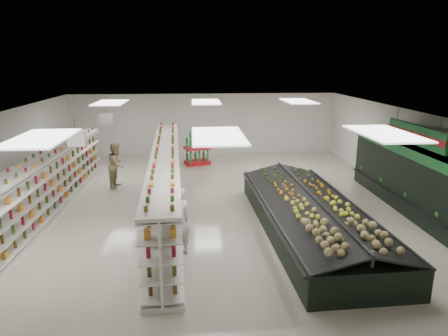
{
  "coord_description": "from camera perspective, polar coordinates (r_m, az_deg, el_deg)",
  "views": [
    {
      "loc": [
        -0.58,
        -13.1,
        4.83
      ],
      "look_at": [
        0.47,
        0.24,
        1.24
      ],
      "focal_mm": 32.0,
      "sensor_mm": 36.0,
      "label": 1
    }
  ],
  "objects": [
    {
      "name": "wall_front",
      "position": [
        6.07,
        1.76,
        -17.19
      ],
      "size": [
        14.0,
        0.02,
        3.2
      ],
      "primitive_type": "cube",
      "color": "white",
      "rests_on": "floor"
    },
    {
      "name": "ceiling",
      "position": [
        13.22,
        -1.98,
        7.9
      ],
      "size": [
        14.0,
        16.0,
        0.02
      ],
      "primitive_type": "cube",
      "color": "white",
      "rests_on": "wall_back"
    },
    {
      "name": "soda_endcap",
      "position": [
        19.24,
        -3.85,
        2.68
      ],
      "size": [
        1.38,
        1.14,
        1.52
      ],
      "rotation": [
        0.0,
        0.0,
        0.32
      ],
      "color": "red",
      "rests_on": "floor"
    },
    {
      "name": "gondola_left",
      "position": [
        14.09,
        -24.18,
        -2.67
      ],
      "size": [
        1.11,
        11.01,
        1.9
      ],
      "rotation": [
        0.0,
        0.0,
        -0.03
      ],
      "color": "silver",
      "rests_on": "floor"
    },
    {
      "name": "wall_right",
      "position": [
        15.48,
        24.95,
        1.53
      ],
      "size": [
        0.02,
        16.0,
        3.2
      ],
      "primitive_type": "cube",
      "color": "white",
      "rests_on": "floor"
    },
    {
      "name": "shopper_main",
      "position": [
        10.22,
        -6.57,
        -7.64
      ],
      "size": [
        0.8,
        0.71,
        1.83
      ],
      "primitive_type": "imported",
      "rotation": [
        0.0,
        0.0,
        3.66
      ],
      "color": "silver",
      "rests_on": "floor"
    },
    {
      "name": "produce_island",
      "position": [
        11.96,
        12.22,
        -6.49
      ],
      "size": [
        3.04,
        7.74,
        1.14
      ],
      "rotation": [
        0.0,
        0.0,
        0.04
      ],
      "color": "black",
      "rests_on": "floor"
    },
    {
      "name": "aisle_sign_far",
      "position": [
        15.58,
        -16.51,
        6.72
      ],
      "size": [
        0.52,
        0.06,
        0.75
      ],
      "color": "white",
      "rests_on": "ceiling"
    },
    {
      "name": "produce_wall_case",
      "position": [
        14.07,
        26.04,
        -1.34
      ],
      "size": [
        0.93,
        8.0,
        2.2
      ],
      "color": "black",
      "rests_on": "floor"
    },
    {
      "name": "wall_back",
      "position": [
        21.36,
        -2.92,
        6.28
      ],
      "size": [
        14.0,
        0.02,
        3.2
      ],
      "primitive_type": "cube",
      "color": "white",
      "rests_on": "floor"
    },
    {
      "name": "gondola_center",
      "position": [
        13.38,
        -8.26,
        -2.13
      ],
      "size": [
        1.38,
        11.67,
        2.02
      ],
      "rotation": [
        0.0,
        0.0,
        0.04
      ],
      "color": "silver",
      "rests_on": "floor"
    },
    {
      "name": "shopper_background",
      "position": [
        16.25,
        -15.08,
        0.44
      ],
      "size": [
        0.67,
        0.94,
        1.78
      ],
      "primitive_type": "imported",
      "rotation": [
        0.0,
        0.0,
        1.4
      ],
      "color": "tan",
      "rests_on": "floor"
    },
    {
      "name": "hortifruti_banner",
      "position": [
        13.64,
        25.68,
        4.32
      ],
      "size": [
        0.12,
        3.2,
        0.95
      ],
      "color": "#1C6A2E",
      "rests_on": "ceiling"
    },
    {
      "name": "aisle_sign_near",
      "position": [
        11.74,
        -20.39,
        3.86
      ],
      "size": [
        0.52,
        0.06,
        0.75
      ],
      "color": "white",
      "rests_on": "ceiling"
    },
    {
      "name": "floor",
      "position": [
        13.98,
        -1.86,
        -5.23
      ],
      "size": [
        16.0,
        16.0,
        0.0
      ],
      "primitive_type": "plane",
      "color": "beige",
      "rests_on": "ground"
    }
  ]
}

